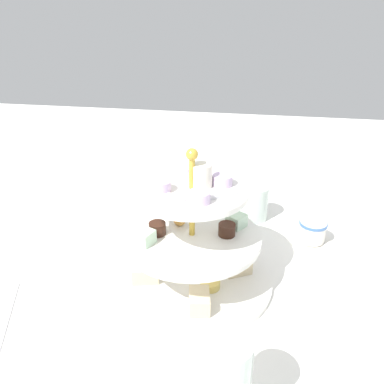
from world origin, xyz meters
TOP-DOWN VIEW (x-y plane):
  - ground_plane at (0.00, 0.00)m, footprint 2.40×2.40m
  - tiered_serving_stand at (0.00, 0.00)m, footprint 0.30×0.30m
  - water_glass_tall_right at (0.08, -0.26)m, footprint 0.07×0.07m
  - water_glass_short_left at (0.11, 0.25)m, footprint 0.06×0.06m
  - teacup_with_saucer at (0.23, 0.17)m, footprint 0.09×0.09m
  - butter_knife_left at (-0.29, -0.15)m, footprint 0.07×0.16m
  - butter_knife_right at (0.32, -0.06)m, footprint 0.01×0.17m

SIDE VIEW (x-z plane):
  - ground_plane at x=0.00m, z-range 0.00..0.00m
  - butter_knife_left at x=-0.29m, z-range 0.00..0.00m
  - butter_knife_right at x=0.32m, z-range 0.00..0.00m
  - teacup_with_saucer at x=0.23m, z-range 0.00..0.05m
  - water_glass_short_left at x=0.11m, z-range 0.00..0.08m
  - water_glass_tall_right at x=0.08m, z-range 0.00..0.14m
  - tiered_serving_stand at x=0.00m, z-range -0.05..0.21m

